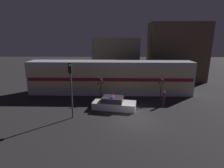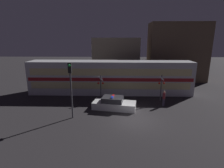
% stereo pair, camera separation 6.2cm
% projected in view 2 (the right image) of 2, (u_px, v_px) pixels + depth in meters
% --- Properties ---
extents(ground_plane, '(120.00, 120.00, 0.00)m').
position_uv_depth(ground_plane, '(134.00, 120.00, 16.03)').
color(ground_plane, '#262326').
extents(train, '(21.59, 2.96, 4.40)m').
position_uv_depth(train, '(110.00, 77.00, 23.66)').
color(train, silver).
rests_on(train, ground_plane).
extents(police_car, '(4.75, 2.57, 1.40)m').
position_uv_depth(police_car, '(114.00, 104.00, 18.58)').
color(police_car, silver).
rests_on(police_car, ground_plane).
extents(pedestrian, '(0.29, 0.29, 1.73)m').
position_uv_depth(pedestrian, '(164.00, 98.00, 19.23)').
color(pedestrian, '#3F384C').
rests_on(pedestrian, ground_plane).
extents(crossing_signal_near, '(0.76, 0.31, 3.20)m').
position_uv_depth(crossing_signal_near, '(161.00, 86.00, 20.44)').
color(crossing_signal_near, '#4C4C51').
rests_on(crossing_signal_near, ground_plane).
extents(crossing_signal_far, '(0.76, 0.31, 3.09)m').
position_uv_depth(crossing_signal_far, '(101.00, 86.00, 20.76)').
color(crossing_signal_far, '#4C4C51').
rests_on(crossing_signal_far, ground_plane).
extents(traffic_light_corner, '(0.30, 0.46, 5.20)m').
position_uv_depth(traffic_light_corner, '(71.00, 81.00, 15.62)').
color(traffic_light_corner, '#4C4C51').
rests_on(traffic_light_corner, ground_plane).
extents(building_left, '(7.94, 4.70, 7.45)m').
position_uv_depth(building_left, '(116.00, 59.00, 31.11)').
color(building_left, '#726656').
rests_on(building_left, ground_plane).
extents(building_center, '(9.87, 4.38, 9.99)m').
position_uv_depth(building_center, '(177.00, 52.00, 30.83)').
color(building_center, brown).
rests_on(building_center, ground_plane).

